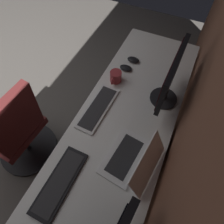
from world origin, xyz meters
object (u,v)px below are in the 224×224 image
object	(u,v)px
laptop_leftmost	(133,159)
coffee_mug	(116,77)
drawer_pedestal	(124,145)
keyboard_main	(98,108)
mouse_main	(126,68)
mouse_spare	(133,60)
monitor_primary	(171,77)
office_chair	(18,133)
keyboard_spare	(60,182)

from	to	relation	value
laptop_leftmost	coffee_mug	size ratio (longest dim) A/B	2.88
drawer_pedestal	coffee_mug	xyz separation A→B (m)	(-0.32, -0.23, 0.43)
keyboard_main	mouse_main	bearing A→B (deg)	175.76
mouse_spare	monitor_primary	bearing A→B (deg)	51.08
keyboard_main	coffee_mug	distance (m)	0.30
mouse_spare	drawer_pedestal	bearing A→B (deg)	17.57
monitor_primary	keyboard_main	xyz separation A→B (m)	(0.28, -0.40, -0.22)
mouse_spare	office_chair	size ratio (longest dim) A/B	0.11
keyboard_spare	coffee_mug	world-z (taller)	coffee_mug
drawer_pedestal	keyboard_main	size ratio (longest dim) A/B	1.63
keyboard_main	office_chair	distance (m)	0.74
keyboard_main	keyboard_spare	distance (m)	0.55
coffee_mug	office_chair	distance (m)	0.93
mouse_spare	keyboard_main	bearing A→B (deg)	-5.50
keyboard_main	drawer_pedestal	bearing A→B (deg)	84.77
mouse_main	coffee_mug	size ratio (longest dim) A/B	0.80
laptop_leftmost	office_chair	size ratio (longest dim) A/B	0.39
keyboard_spare	office_chair	world-z (taller)	office_chair
drawer_pedestal	monitor_primary	bearing A→B (deg)	152.06
keyboard_main	mouse_spare	distance (m)	0.56
monitor_primary	drawer_pedestal	bearing A→B (deg)	-27.94
coffee_mug	drawer_pedestal	bearing A→B (deg)	36.09
laptop_leftmost	keyboard_spare	world-z (taller)	laptop_leftmost
monitor_primary	coffee_mug	distance (m)	0.43
monitor_primary	keyboard_main	world-z (taller)	monitor_primary
office_chair	coffee_mug	bearing A→B (deg)	136.73
drawer_pedestal	coffee_mug	world-z (taller)	coffee_mug
laptop_leftmost	monitor_primary	bearing A→B (deg)	176.80
mouse_spare	office_chair	bearing A→B (deg)	-35.74
monitor_primary	keyboard_main	bearing A→B (deg)	-54.80
mouse_main	mouse_spare	size ratio (longest dim) A/B	1.00
coffee_mug	office_chair	bearing A→B (deg)	-43.27
laptop_leftmost	keyboard_main	size ratio (longest dim) A/B	0.88
drawer_pedestal	monitor_primary	distance (m)	0.70
laptop_leftmost	mouse_spare	distance (m)	0.88
mouse_main	office_chair	bearing A→B (deg)	-38.64
laptop_leftmost	keyboard_spare	xyz separation A→B (m)	(0.29, -0.34, -0.03)
laptop_leftmost	coffee_mug	world-z (taller)	laptop_leftmost
mouse_main	coffee_mug	distance (m)	0.15
drawer_pedestal	coffee_mug	size ratio (longest dim) A/B	5.36
monitor_primary	mouse_main	bearing A→B (deg)	-114.00
monitor_primary	laptop_leftmost	bearing A→B (deg)	-3.20
coffee_mug	office_chair	size ratio (longest dim) A/B	0.13
laptop_leftmost	keyboard_spare	distance (m)	0.45
keyboard_main	mouse_main	xyz separation A→B (m)	(-0.44, 0.03, 0.01)
drawer_pedestal	office_chair	xyz separation A→B (m)	(0.31, -0.83, 0.11)
monitor_primary	keyboard_spare	world-z (taller)	monitor_primary
office_chair	drawer_pedestal	bearing A→B (deg)	110.81
keyboard_spare	mouse_main	bearing A→B (deg)	179.90
laptop_leftmost	office_chair	distance (m)	1.01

